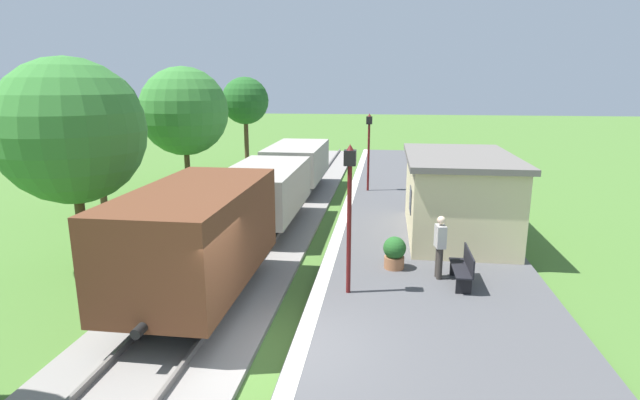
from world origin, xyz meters
name	(u,v)px	position (x,y,z in m)	size (l,w,h in m)	color
ground_plane	(282,355)	(0.00, 0.00, 0.00)	(160.00, 160.00, 0.00)	#47702D
platform_slab	(444,361)	(3.20, 0.00, 0.12)	(6.00, 60.00, 0.25)	#4C4C4F
platform_edge_stripe	(301,345)	(0.40, 0.00, 0.25)	(0.36, 60.00, 0.01)	silver
track_ballast	(168,344)	(-2.40, 0.00, 0.06)	(3.80, 60.00, 0.12)	gray
rail_near	(201,340)	(-1.68, 0.00, 0.19)	(0.07, 60.00, 0.14)	slate
rail_far	(135,336)	(-3.12, 0.00, 0.19)	(0.07, 60.00, 0.14)	slate
freight_train	(261,194)	(-2.40, 7.89, 1.51)	(2.50, 19.40, 2.72)	brown
station_hut	(457,195)	(4.40, 7.97, 1.65)	(3.50, 5.80, 2.78)	beige
bench_near_hut	(464,267)	(4.03, 3.54, 0.72)	(0.42, 1.50, 0.91)	black
person_waiting	(440,245)	(3.45, 3.92, 1.18)	(0.30, 0.41, 1.71)	#38332D
potted_planter	(394,252)	(2.28, 4.48, 0.72)	(0.64, 0.64, 0.92)	#9E6642
lamp_post_near	(350,192)	(1.13, 2.65, 2.80)	(0.28, 0.28, 3.70)	#591414
lamp_post_far	(369,138)	(1.13, 14.78, 2.80)	(0.28, 0.28, 3.70)	#591414
tree_trackside_mid	(71,131)	(-6.82, 4.06, 4.01)	(4.10, 4.10, 6.07)	#4C3823
tree_trackside_far	(95,114)	(-9.76, 10.00, 4.14)	(3.61, 3.61, 5.96)	#4C3823
tree_field_left	(184,111)	(-8.20, 15.25, 3.95)	(4.43, 4.43, 6.17)	#4C3823
tree_field_distant	(245,101)	(-6.93, 21.87, 4.24)	(2.94, 2.94, 5.74)	#4C3823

